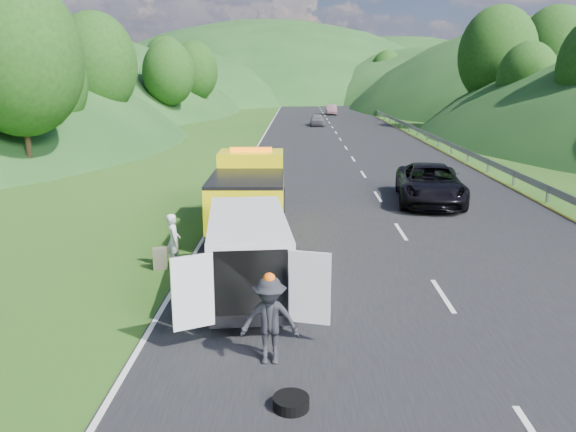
{
  "coord_description": "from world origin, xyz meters",
  "views": [
    {
      "loc": [
        -0.67,
        -15.32,
        5.41
      ],
      "look_at": [
        -0.97,
        1.11,
        1.3
      ],
      "focal_mm": 35.0,
      "sensor_mm": 36.0,
      "label": 1
    }
  ],
  "objects_px": {
    "tow_truck": "(250,192)",
    "woman": "(175,268)",
    "white_van": "(248,250)",
    "spare_tire": "(291,409)",
    "passing_suv": "(429,202)",
    "child": "(233,267)",
    "suitcase": "(160,259)",
    "worker": "(270,363)"
  },
  "relations": [
    {
      "from": "white_van",
      "to": "passing_suv",
      "type": "xyz_separation_m",
      "value": [
        7.02,
        10.78,
        -1.17
      ]
    },
    {
      "from": "tow_truck",
      "to": "white_van",
      "type": "bearing_deg",
      "value": -86.85
    },
    {
      "from": "worker",
      "to": "woman",
      "type": "bearing_deg",
      "value": 118.74
    },
    {
      "from": "white_van",
      "to": "child",
      "type": "relative_size",
      "value": 6.3
    },
    {
      "from": "child",
      "to": "worker",
      "type": "bearing_deg",
      "value": -52.07
    },
    {
      "from": "tow_truck",
      "to": "suitcase",
      "type": "xyz_separation_m",
      "value": [
        -2.21,
        -4.45,
        -1.06
      ]
    },
    {
      "from": "woman",
      "to": "spare_tire",
      "type": "height_order",
      "value": "woman"
    },
    {
      "from": "suitcase",
      "to": "spare_tire",
      "type": "relative_size",
      "value": 1.04
    },
    {
      "from": "tow_truck",
      "to": "suitcase",
      "type": "height_order",
      "value": "tow_truck"
    },
    {
      "from": "white_van",
      "to": "spare_tire",
      "type": "relative_size",
      "value": 9.83
    },
    {
      "from": "tow_truck",
      "to": "white_van",
      "type": "relative_size",
      "value": 1.09
    },
    {
      "from": "suitcase",
      "to": "child",
      "type": "bearing_deg",
      "value": 5.56
    },
    {
      "from": "child",
      "to": "spare_tire",
      "type": "bearing_deg",
      "value": -51.68
    },
    {
      "from": "child",
      "to": "passing_suv",
      "type": "xyz_separation_m",
      "value": [
        7.66,
        8.76,
        0.0
      ]
    },
    {
      "from": "tow_truck",
      "to": "spare_tire",
      "type": "bearing_deg",
      "value": -83.06
    },
    {
      "from": "spare_tire",
      "to": "passing_suv",
      "type": "height_order",
      "value": "passing_suv"
    },
    {
      "from": "tow_truck",
      "to": "white_van",
      "type": "height_order",
      "value": "tow_truck"
    },
    {
      "from": "tow_truck",
      "to": "suitcase",
      "type": "bearing_deg",
      "value": -117.66
    },
    {
      "from": "white_van",
      "to": "worker",
      "type": "distance_m",
      "value": 3.83
    },
    {
      "from": "woman",
      "to": "child",
      "type": "xyz_separation_m",
      "value": [
        1.66,
        0.09,
        0.0
      ]
    },
    {
      "from": "suitcase",
      "to": "passing_suv",
      "type": "height_order",
      "value": "passing_suv"
    },
    {
      "from": "white_van",
      "to": "passing_suv",
      "type": "distance_m",
      "value": 12.91
    },
    {
      "from": "tow_truck",
      "to": "worker",
      "type": "bearing_deg",
      "value": -84.25
    },
    {
      "from": "white_van",
      "to": "spare_tire",
      "type": "distance_m",
      "value": 5.37
    },
    {
      "from": "suitcase",
      "to": "tow_truck",
      "type": "bearing_deg",
      "value": 63.63
    },
    {
      "from": "child",
      "to": "woman",
      "type": "bearing_deg",
      "value": -152.78
    },
    {
      "from": "tow_truck",
      "to": "woman",
      "type": "bearing_deg",
      "value": -114.03
    },
    {
      "from": "tow_truck",
      "to": "spare_tire",
      "type": "xyz_separation_m",
      "value": [
        1.64,
        -11.38,
        -1.38
      ]
    },
    {
      "from": "child",
      "to": "worker",
      "type": "height_order",
      "value": "worker"
    },
    {
      "from": "child",
      "to": "spare_tire",
      "type": "distance_m",
      "value": 7.35
    },
    {
      "from": "tow_truck",
      "to": "passing_suv",
      "type": "relative_size",
      "value": 1.12
    },
    {
      "from": "worker",
      "to": "suitcase",
      "type": "distance_m",
      "value": 6.39
    },
    {
      "from": "worker",
      "to": "suitcase",
      "type": "relative_size",
      "value": 2.72
    },
    {
      "from": "white_van",
      "to": "passing_suv",
      "type": "bearing_deg",
      "value": 50.23
    },
    {
      "from": "tow_truck",
      "to": "worker",
      "type": "distance_m",
      "value": 10.01
    },
    {
      "from": "child",
      "to": "passing_suv",
      "type": "bearing_deg",
      "value": 72.99
    },
    {
      "from": "tow_truck",
      "to": "passing_suv",
      "type": "distance_m",
      "value": 8.86
    },
    {
      "from": "spare_tire",
      "to": "tow_truck",
      "type": "bearing_deg",
      "value": 98.23
    },
    {
      "from": "suitcase",
      "to": "spare_tire",
      "type": "xyz_separation_m",
      "value": [
        3.85,
        -6.93,
        -0.32
      ]
    },
    {
      "from": "woman",
      "to": "passing_suv",
      "type": "distance_m",
      "value": 12.85
    },
    {
      "from": "woman",
      "to": "spare_tire",
      "type": "distance_m",
      "value": 7.84
    },
    {
      "from": "worker",
      "to": "spare_tire",
      "type": "relative_size",
      "value": 2.83
    }
  ]
}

